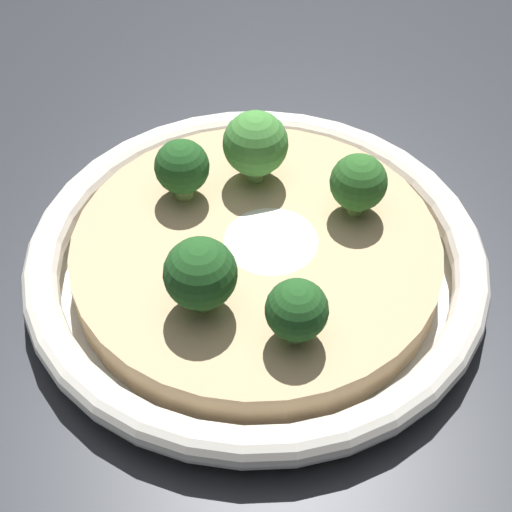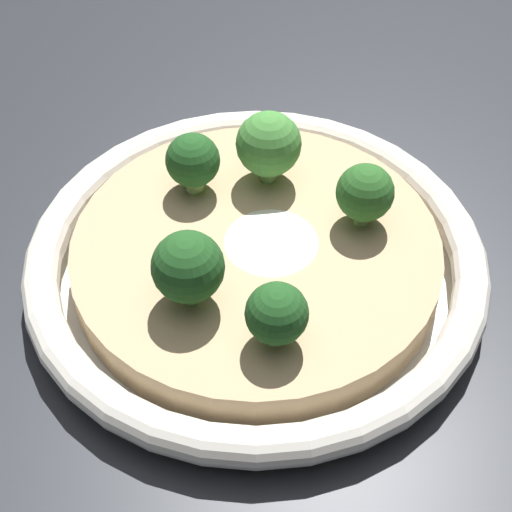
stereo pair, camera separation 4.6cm
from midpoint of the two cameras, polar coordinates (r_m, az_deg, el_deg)
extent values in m
plane|color=#23262B|center=(0.47, 2.78, -1.64)|extent=(6.00, 6.00, 0.00)
cylinder|color=silver|center=(0.47, 2.79, -1.39)|extent=(0.25, 0.25, 0.01)
torus|color=silver|center=(0.46, 2.85, -0.25)|extent=(0.27, 0.27, 0.02)
cylinder|color=tan|center=(0.46, 2.86, -0.15)|extent=(0.22, 0.22, 0.02)
cone|color=white|center=(0.45, 4.06, 1.43)|extent=(0.05, 0.05, 0.01)
cylinder|color=#759E4C|center=(0.46, 10.59, 3.02)|extent=(0.01, 0.01, 0.02)
sphere|color=#285B23|center=(0.45, 10.85, 4.40)|extent=(0.03, 0.03, 0.03)
cylinder|color=#84A856|center=(0.40, 4.75, -5.68)|extent=(0.01, 0.01, 0.02)
sphere|color=#1E4C1E|center=(0.39, 4.88, -4.39)|extent=(0.03, 0.03, 0.03)
cylinder|color=#759E4C|center=(0.41, -1.69, -2.57)|extent=(0.01, 0.01, 0.02)
sphere|color=#1E4C1E|center=(0.40, -1.75, -0.97)|extent=(0.04, 0.04, 0.04)
cylinder|color=#668E47|center=(0.49, 3.66, 6.36)|extent=(0.01, 0.01, 0.02)
sphere|color=#428438|center=(0.47, 3.76, 8.00)|extent=(0.04, 0.04, 0.04)
cylinder|color=#84A856|center=(0.48, -1.75, 5.50)|extent=(0.02, 0.02, 0.02)
sphere|color=#1E4C1E|center=(0.47, -1.79, 6.86)|extent=(0.03, 0.03, 0.03)
camera|label=1|loc=(0.02, -87.13, 3.08)|focal=55.00mm
camera|label=2|loc=(0.02, 92.87, -3.08)|focal=55.00mm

